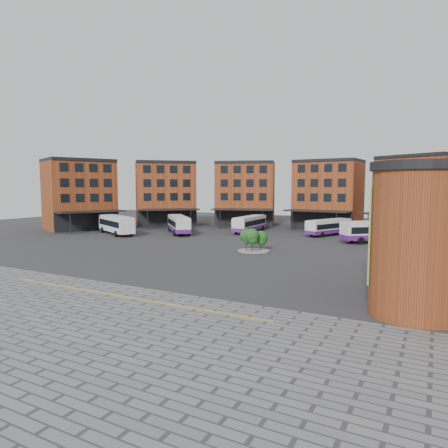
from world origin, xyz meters
The scene contains 12 objects.
ground centered at (0.00, 0.00, 0.00)m, with size 160.00×160.00×0.00m, color #28282B.
paving_zone centered at (2.00, -22.00, 0.01)m, with size 50.00×22.00×0.02m, color slate.
yellow_line centered at (2.00, -14.00, 0.03)m, with size 26.00×0.15×0.02m, color gold.
main_building centered at (-4.77, 38.25, 7.23)m, with size 94.14×42.48×14.60m.
tree_island centered at (2.14, 11.66, 1.85)m, with size 4.40×4.40×3.27m.
bus_a centered at (-28.65, 17.81, 2.05)m, with size 12.11×8.22×3.46m.
bus_b centered at (-19.11, 24.49, 1.80)m, with size 10.06×10.48×3.33m.
bus_c centered at (-7.95, 32.57, 1.71)m, with size 3.02×11.25×3.16m.
bus_d centered at (6.87, 34.84, 1.60)m, with size 6.46×10.58×2.96m.
bus_e centered at (16.10, 29.36, 1.87)m, with size 11.15×10.12×3.46m.
bus_f centered at (22.53, 22.37, 1.49)m, with size 7.25×9.42×2.76m.
blue_car centered at (23.64, -4.46, 0.77)m, with size 1.63×4.68×1.54m, color #0E37B7.
Camera 1 is at (24.14, -38.10, 8.94)m, focal length 32.00 mm.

